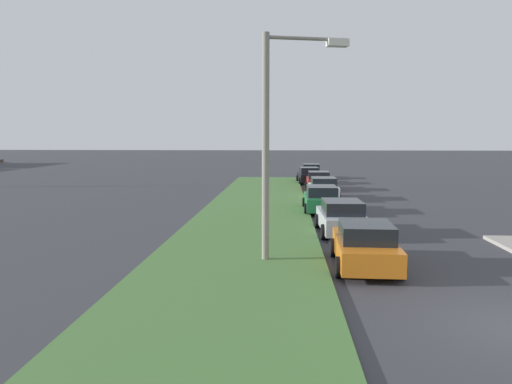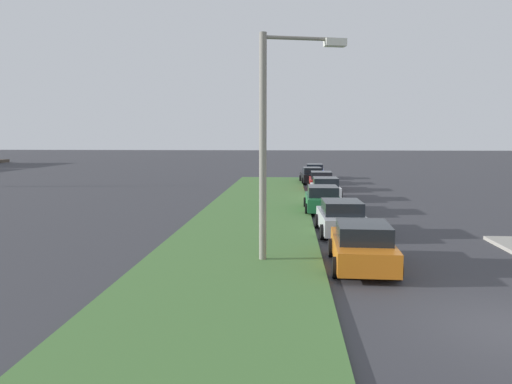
{
  "view_description": "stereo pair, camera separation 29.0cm",
  "coord_description": "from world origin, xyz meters",
  "px_view_note": "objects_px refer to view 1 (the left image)",
  "views": [
    {
      "loc": [
        -10.79,
        5.33,
        4.17
      ],
      "look_at": [
        12.77,
        6.65,
        1.58
      ],
      "focal_mm": 35.08,
      "sensor_mm": 36.0,
      "label": 1
    },
    {
      "loc": [
        -10.77,
        5.04,
        4.17
      ],
      "look_at": [
        12.77,
        6.65,
        1.58
      ],
      "focal_mm": 35.08,
      "sensor_mm": 36.0,
      "label": 2
    }
  ],
  "objects_px": {
    "parked_car_silver": "(342,217)",
    "parked_car_black": "(309,176)",
    "parked_car_green": "(321,199)",
    "parked_car_blue": "(311,171)",
    "parked_car_white": "(323,188)",
    "parked_car_red": "(318,181)",
    "parked_car_orange": "(365,245)",
    "streetlight": "(276,131)"
  },
  "relations": [
    {
      "from": "parked_car_green",
      "to": "parked_car_red",
      "type": "bearing_deg",
      "value": -3.1
    },
    {
      "from": "parked_car_green",
      "to": "parked_car_orange",
      "type": "bearing_deg",
      "value": -177.63
    },
    {
      "from": "parked_car_red",
      "to": "streetlight",
      "type": "height_order",
      "value": "streetlight"
    },
    {
      "from": "parked_car_white",
      "to": "parked_car_black",
      "type": "height_order",
      "value": "same"
    },
    {
      "from": "parked_car_black",
      "to": "streetlight",
      "type": "xyz_separation_m",
      "value": [
        -28.93,
        2.51,
        3.67
      ]
    },
    {
      "from": "parked_car_silver",
      "to": "parked_car_orange",
      "type": "bearing_deg",
      "value": 179.52
    },
    {
      "from": "parked_car_silver",
      "to": "parked_car_black",
      "type": "distance_m",
      "value": 23.82
    },
    {
      "from": "parked_car_red",
      "to": "parked_car_black",
      "type": "xyz_separation_m",
      "value": [
        5.5,
        0.5,
        0.0
      ]
    },
    {
      "from": "parked_car_silver",
      "to": "streetlight",
      "type": "height_order",
      "value": "streetlight"
    },
    {
      "from": "parked_car_white",
      "to": "parked_car_red",
      "type": "xyz_separation_m",
      "value": [
        5.94,
        -0.08,
        0.0
      ]
    },
    {
      "from": "parked_car_green",
      "to": "streetlight",
      "type": "distance_m",
      "value": 12.33
    },
    {
      "from": "parked_car_orange",
      "to": "parked_car_blue",
      "type": "height_order",
      "value": "same"
    },
    {
      "from": "parked_car_orange",
      "to": "parked_car_blue",
      "type": "distance_m",
      "value": 35.18
    },
    {
      "from": "parked_car_black",
      "to": "parked_car_white",
      "type": "bearing_deg",
      "value": 178.78
    },
    {
      "from": "parked_car_silver",
      "to": "parked_car_white",
      "type": "relative_size",
      "value": 1.01
    },
    {
      "from": "parked_car_orange",
      "to": "parked_car_silver",
      "type": "bearing_deg",
      "value": 3.15
    },
    {
      "from": "streetlight",
      "to": "parked_car_white",
      "type": "bearing_deg",
      "value": -9.52
    },
    {
      "from": "parked_car_blue",
      "to": "streetlight",
      "type": "height_order",
      "value": "streetlight"
    },
    {
      "from": "parked_car_silver",
      "to": "parked_car_black",
      "type": "relative_size",
      "value": 0.99
    },
    {
      "from": "parked_car_blue",
      "to": "parked_car_red",
      "type": "bearing_deg",
      "value": -178.1
    },
    {
      "from": "parked_car_blue",
      "to": "parked_car_silver",
      "type": "bearing_deg",
      "value": -178.49
    },
    {
      "from": "parked_car_green",
      "to": "parked_car_blue",
      "type": "xyz_separation_m",
      "value": [
        23.13,
        -0.66,
        0.0
      ]
    },
    {
      "from": "parked_car_green",
      "to": "parked_car_silver",
      "type": "bearing_deg",
      "value": -176.47
    },
    {
      "from": "parked_car_white",
      "to": "parked_car_red",
      "type": "relative_size",
      "value": 1.0
    },
    {
      "from": "parked_car_silver",
      "to": "parked_car_white",
      "type": "height_order",
      "value": "same"
    },
    {
      "from": "parked_car_orange",
      "to": "parked_car_silver",
      "type": "distance_m",
      "value": 5.64
    },
    {
      "from": "parked_car_blue",
      "to": "parked_car_white",
      "type": "bearing_deg",
      "value": -178.32
    },
    {
      "from": "parked_car_orange",
      "to": "parked_car_red",
      "type": "relative_size",
      "value": 1.01
    },
    {
      "from": "parked_car_green",
      "to": "parked_car_black",
      "type": "bearing_deg",
      "value": -0.48
    },
    {
      "from": "parked_car_black",
      "to": "streetlight",
      "type": "bearing_deg",
      "value": 171.71
    },
    {
      "from": "parked_car_white",
      "to": "parked_car_green",
      "type": "bearing_deg",
      "value": 174.23
    },
    {
      "from": "parked_car_silver",
      "to": "parked_car_green",
      "type": "height_order",
      "value": "same"
    },
    {
      "from": "parked_car_orange",
      "to": "parked_car_red",
      "type": "xyz_separation_m",
      "value": [
        23.95,
        -0.13,
        0.0
      ]
    },
    {
      "from": "parked_car_green",
      "to": "parked_car_red",
      "type": "height_order",
      "value": "same"
    },
    {
      "from": "parked_car_green",
      "to": "parked_car_blue",
      "type": "height_order",
      "value": "same"
    },
    {
      "from": "parked_car_orange",
      "to": "parked_car_green",
      "type": "relative_size",
      "value": 1.01
    },
    {
      "from": "parked_car_orange",
      "to": "parked_car_green",
      "type": "height_order",
      "value": "same"
    },
    {
      "from": "parked_car_white",
      "to": "parked_car_blue",
      "type": "distance_m",
      "value": 17.17
    },
    {
      "from": "parked_car_green",
      "to": "parked_car_red",
      "type": "xyz_separation_m",
      "value": [
        11.9,
        -0.64,
        0.0
      ]
    },
    {
      "from": "parked_car_green",
      "to": "parked_car_black",
      "type": "relative_size",
      "value": 0.98
    },
    {
      "from": "parked_car_blue",
      "to": "parked_car_green",
      "type": "bearing_deg",
      "value": -179.62
    },
    {
      "from": "parked_car_orange",
      "to": "parked_car_blue",
      "type": "bearing_deg",
      "value": 1.8
    }
  ]
}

